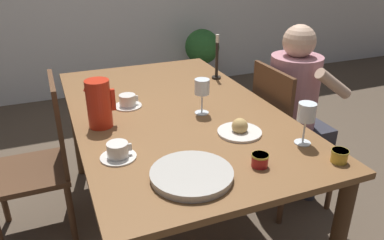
{
  "coord_description": "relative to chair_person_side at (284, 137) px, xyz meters",
  "views": [
    {
      "loc": [
        -0.6,
        -1.74,
        1.56
      ],
      "look_at": [
        0.0,
        -0.26,
        0.82
      ],
      "focal_mm": 35.0,
      "sensor_mm": 36.0,
      "label": 1
    }
  ],
  "objects": [
    {
      "name": "wine_glass_water",
      "position": [
        -0.58,
        -0.06,
        0.42
      ],
      "size": [
        0.08,
        0.08,
        0.19
      ],
      "color": "white",
      "rests_on": "dining_table"
    },
    {
      "name": "chair_opposite",
      "position": [
        -1.41,
        0.28,
        0.0
      ],
      "size": [
        0.42,
        0.42,
        0.94
      ],
      "rotation": [
        0.0,
        0.0,
        1.57
      ],
      "color": "#51331E",
      "rests_on": "ground_plane"
    },
    {
      "name": "dining_table",
      "position": [
        -0.7,
        0.05,
        0.18
      ],
      "size": [
        1.04,
        1.75,
        0.77
      ],
      "color": "brown",
      "rests_on": "ground_plane"
    },
    {
      "name": "ground_plane",
      "position": [
        -0.7,
        0.05,
        -0.49
      ],
      "size": [
        20.0,
        20.0,
        0.0
      ],
      "primitive_type": "plane",
      "color": "brown"
    },
    {
      "name": "jam_jar_red",
      "position": [
        -0.58,
        -0.62,
        0.31
      ],
      "size": [
        0.07,
        0.07,
        0.05
      ],
      "color": "#A81E1E",
      "rests_on": "dining_table"
    },
    {
      "name": "person_seated",
      "position": [
        0.09,
        0.04,
        0.2
      ],
      "size": [
        0.39,
        0.41,
        1.17
      ],
      "rotation": [
        0.0,
        0.0,
        -1.57
      ],
      "color": "#33333D",
      "rests_on": "ground_plane"
    },
    {
      "name": "wine_glass_juice",
      "position": [
        -0.3,
        -0.53,
        0.42
      ],
      "size": [
        0.08,
        0.08,
        0.19
      ],
      "color": "white",
      "rests_on": "dining_table"
    },
    {
      "name": "red_pitcher",
      "position": [
        -1.1,
        -0.02,
        0.4
      ],
      "size": [
        0.14,
        0.11,
        0.23
      ],
      "color": "red",
      "rests_on": "dining_table"
    },
    {
      "name": "teacup_across",
      "position": [
        -0.92,
        0.18,
        0.31
      ],
      "size": [
        0.15,
        0.15,
        0.07
      ],
      "color": "silver",
      "rests_on": "dining_table"
    },
    {
      "name": "candlestick_tall",
      "position": [
        -0.27,
        0.43,
        0.39
      ],
      "size": [
        0.06,
        0.06,
        0.29
      ],
      "color": "black",
      "rests_on": "dining_table"
    },
    {
      "name": "jam_jar_amber",
      "position": [
        -0.26,
        -0.71,
        0.31
      ],
      "size": [
        0.07,
        0.07,
        0.05
      ],
      "color": "gold",
      "rests_on": "dining_table"
    },
    {
      "name": "chair_person_side",
      "position": [
        0.0,
        0.0,
        0.0
      ],
      "size": [
        0.42,
        0.42,
        0.94
      ],
      "rotation": [
        0.0,
        0.0,
        -1.57
      ],
      "color": "#51331E",
      "rests_on": "ground_plane"
    },
    {
      "name": "potted_plant",
      "position": [
        0.39,
        2.18,
        -0.02
      ],
      "size": [
        0.39,
        0.39,
        0.72
      ],
      "color": "#4C4742",
      "rests_on": "ground_plane"
    },
    {
      "name": "teacup_near_person",
      "position": [
        -1.08,
        -0.35,
        0.31
      ],
      "size": [
        0.15,
        0.15,
        0.07
      ],
      "color": "silver",
      "rests_on": "dining_table"
    },
    {
      "name": "serving_tray",
      "position": [
        -0.86,
        -0.6,
        0.3
      ],
      "size": [
        0.32,
        0.32,
        0.03
      ],
      "color": "#B7B2A8",
      "rests_on": "dining_table"
    },
    {
      "name": "bread_plate",
      "position": [
        -0.51,
        -0.34,
        0.3
      ],
      "size": [
        0.21,
        0.21,
        0.08
      ],
      "color": "silver",
      "rests_on": "dining_table"
    }
  ]
}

